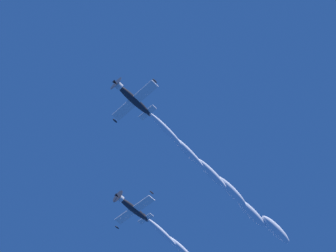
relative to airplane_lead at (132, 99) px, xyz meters
name	(u,v)px	position (x,y,z in m)	size (l,w,h in m)	color
airplane_lead	(132,99)	(0.00, 0.00, 0.00)	(7.47, 7.71, 3.17)	#232328
airplane_left_wingman	(132,208)	(-1.11, -21.04, 1.95)	(7.49, 7.65, 3.24)	#232328
smoke_trail_lead	(236,196)	(-18.95, -16.67, 1.53)	(28.29, 24.59, 3.52)	white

